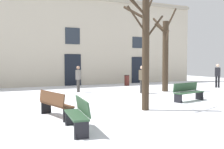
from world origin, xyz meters
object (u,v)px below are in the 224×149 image
object	(u,v)px
bench_near_center_tree	(78,114)
tree_foreground	(165,52)
tree_right_of_center	(145,45)
person_crossing_plaza	(142,78)
person_by_shop_door	(78,78)
bench_back_to_back_left	(55,104)
litter_bin	(127,80)
person_near_bench	(218,74)
bench_far_corner	(188,92)

from	to	relation	value
bench_near_center_tree	tree_foreground	bearing A→B (deg)	138.08
tree_right_of_center	person_crossing_plaza	world-z (taller)	tree_right_of_center
person_by_shop_door	bench_back_to_back_left	bearing A→B (deg)	-165.84
bench_near_center_tree	person_crossing_plaza	size ratio (longest dim) A/B	1.01
litter_bin	person_near_bench	size ratio (longest dim) A/B	0.48
bench_far_corner	person_crossing_plaza	xyz separation A→B (m)	(-0.38, 3.66, 0.48)
bench_back_to_back_left	person_near_bench	bearing A→B (deg)	-80.72
tree_right_of_center	litter_bin	distance (m)	11.10
tree_foreground	bench_back_to_back_left	size ratio (longest dim) A/B	2.86
person_crossing_plaza	bench_back_to_back_left	bearing A→B (deg)	119.43
person_by_shop_door	tree_right_of_center	bearing A→B (deg)	-138.23
litter_bin	bench_back_to_back_left	bearing A→B (deg)	-130.03
bench_far_corner	person_near_bench	bearing A→B (deg)	20.47
person_crossing_plaza	person_near_bench	size ratio (longest dim) A/B	0.96
bench_near_center_tree	person_by_shop_door	world-z (taller)	person_by_shop_door
bench_near_center_tree	person_crossing_plaza	xyz separation A→B (m)	(6.33, 6.80, 0.46)
bench_back_to_back_left	bench_far_corner	xyz separation A→B (m)	(6.85, 1.03, -0.02)
person_crossing_plaza	person_near_bench	bearing A→B (deg)	-91.07
bench_back_to_back_left	bench_far_corner	bearing A→B (deg)	-93.81
person_crossing_plaza	person_by_shop_door	bearing A→B (deg)	48.01
tree_right_of_center	bench_near_center_tree	bearing A→B (deg)	-150.05
bench_far_corner	bench_back_to_back_left	bearing A→B (deg)	175.96
litter_bin	person_by_shop_door	distance (m)	5.72
bench_near_center_tree	person_crossing_plaza	bearing A→B (deg)	144.45
person_crossing_plaza	person_by_shop_door	xyz separation A→B (m)	(-3.29, 2.34, -0.02)
tree_foreground	litter_bin	size ratio (longest dim) A/B	6.41
bench_back_to_back_left	person_by_shop_door	xyz separation A→B (m)	(3.18, 7.04, 0.44)
tree_foreground	litter_bin	distance (m)	5.19
litter_bin	person_crossing_plaza	world-z (taller)	person_crossing_plaza
bench_back_to_back_left	person_by_shop_door	distance (m)	7.73
tree_foreground	bench_far_corner	world-z (taller)	tree_foreground
bench_back_to_back_left	bench_far_corner	distance (m)	6.93
bench_near_center_tree	person_near_bench	world-z (taller)	person_near_bench
tree_right_of_center	person_crossing_plaza	bearing A→B (deg)	59.08
bench_near_center_tree	person_by_shop_door	size ratio (longest dim) A/B	1.03
tree_right_of_center	litter_bin	size ratio (longest dim) A/B	5.72
tree_foreground	person_crossing_plaza	distance (m)	2.55
bench_back_to_back_left	person_by_shop_door	size ratio (longest dim) A/B	1.15
bench_back_to_back_left	bench_far_corner	size ratio (longest dim) A/B	0.99
bench_back_to_back_left	person_crossing_plaza	size ratio (longest dim) A/B	1.13
person_crossing_plaza	person_by_shop_door	world-z (taller)	person_crossing_plaza
tree_right_of_center	person_by_shop_door	distance (m)	7.36
person_by_shop_door	tree_foreground	bearing A→B (deg)	-72.51
tree_foreground	person_near_bench	world-z (taller)	tree_foreground
tree_right_of_center	bench_back_to_back_left	xyz separation A→B (m)	(-3.59, 0.12, -2.12)
person_near_bench	bench_far_corner	bearing A→B (deg)	-95.85
bench_far_corner	bench_near_center_tree	xyz separation A→B (m)	(-6.71, -3.14, 0.02)
bench_far_corner	bench_near_center_tree	bearing A→B (deg)	-167.56
bench_back_to_back_left	bench_near_center_tree	bearing A→B (deg)	171.51
litter_bin	bench_far_corner	bearing A→B (deg)	-98.76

